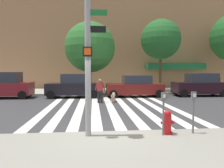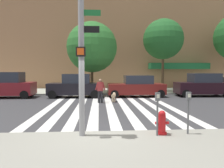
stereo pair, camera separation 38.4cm
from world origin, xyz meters
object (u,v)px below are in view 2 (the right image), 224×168
at_px(traffic_light_pole, 81,27).
at_px(pedestrian_dog_walker, 100,89).
at_px(parked_car_third_in_line, 136,87).
at_px(dog_on_leash, 114,96).
at_px(street_tree_nearest, 92,47).
at_px(fire_hydrant, 162,123).
at_px(pedestrian_bystander, 222,82).
at_px(parking_meter_second_along, 188,107).
at_px(street_tree_middle, 163,39).
at_px(parked_car_near_curb, 6,86).
at_px(parking_meter_third_along, 157,108).
at_px(parked_car_fourth_in_line, 202,85).
at_px(parked_car_behind_first, 75,86).

relative_size(traffic_light_pole, pedestrian_dog_walker, 3.54).
xyz_separation_m(parked_car_third_in_line, dog_on_leash, (-2.11, -2.76, -0.41)).
bearing_deg(dog_on_leash, street_tree_nearest, 108.21).
height_order(fire_hydrant, pedestrian_bystander, pedestrian_bystander).
height_order(traffic_light_pole, parking_meter_second_along, traffic_light_pole).
height_order(street_tree_nearest, dog_on_leash, street_tree_nearest).
relative_size(street_tree_middle, dog_on_leash, 7.08).
bearing_deg(traffic_light_pole, pedestrian_dog_walker, 85.42).
bearing_deg(pedestrian_bystander, traffic_light_pole, -133.44).
bearing_deg(pedestrian_dog_walker, parked_car_near_curb, 157.37).
relative_size(parked_car_near_curb, parked_car_third_in_line, 0.96).
height_order(street_tree_middle, pedestrian_dog_walker, street_tree_middle).
distance_m(parking_meter_third_along, parked_car_third_in_line, 11.02).
bearing_deg(parked_car_fourth_in_line, parked_car_near_curb, 179.99).
xyz_separation_m(parked_car_behind_first, pedestrian_dog_walker, (2.04, -3.17, 0.01)).
height_order(fire_hydrant, parking_meter_third_along, parking_meter_third_along).
height_order(parking_meter_third_along, parked_car_fourth_in_line, parked_car_fourth_in_line).
height_order(fire_hydrant, parked_car_fourth_in_line, parked_car_fourth_in_line).
xyz_separation_m(street_tree_nearest, dog_on_leash, (1.67, -5.09, -3.94)).
distance_m(parking_meter_third_along, parked_car_near_curb, 14.39).
bearing_deg(fire_hydrant, parked_car_behind_first, 110.19).
xyz_separation_m(traffic_light_pole, parked_car_fourth_in_line, (9.38, 10.83, -2.58)).
height_order(parked_car_fourth_in_line, pedestrian_bystander, parked_car_fourth_in_line).
distance_m(traffic_light_pole, parked_car_fourth_in_line, 14.56).
xyz_separation_m(fire_hydrant, parked_car_near_curb, (-9.54, 10.80, 0.46)).
xyz_separation_m(parking_meter_second_along, pedestrian_bystander, (9.29, 13.39, 0.05)).
bearing_deg(street_tree_middle, parking_meter_second_along, -104.07).
bearing_deg(fire_hydrant, traffic_light_pole, -179.19).
height_order(fire_hydrant, parked_car_behind_first, parked_car_behind_first).
xyz_separation_m(traffic_light_pole, street_tree_middle, (6.92, 14.12, 1.80)).
height_order(parked_car_behind_first, parked_car_third_in_line, parked_car_behind_first).
relative_size(parked_car_fourth_in_line, pedestrian_bystander, 2.70).
distance_m(street_tree_middle, pedestrian_dog_walker, 10.04).
xyz_separation_m(parked_car_third_in_line, street_tree_nearest, (-3.79, 2.33, 3.52)).
height_order(parking_meter_second_along, parking_meter_third_along, same).
distance_m(parked_car_fourth_in_line, pedestrian_bystander, 4.18).
bearing_deg(parking_meter_third_along, dog_on_leash, 95.55).
bearing_deg(pedestrian_dog_walker, parked_car_fourth_in_line, 19.88).
bearing_deg(parked_car_behind_first, parked_car_third_in_line, 0.01).
bearing_deg(dog_on_leash, parked_car_fourth_in_line, 19.42).
bearing_deg(parked_car_near_curb, fire_hydrant, -48.53).
xyz_separation_m(parked_car_behind_first, parked_car_third_in_line, (5.09, 0.00, -0.06)).
bearing_deg(pedestrian_dog_walker, parking_meter_third_along, -77.41).
xyz_separation_m(parking_meter_third_along, dog_on_leash, (-0.79, 8.18, -0.59)).
relative_size(traffic_light_pole, dog_on_leash, 5.72).
height_order(traffic_light_pole, fire_hydrant, traffic_light_pole).
relative_size(parking_meter_second_along, parked_car_near_curb, 0.30).
height_order(traffic_light_pole, pedestrian_bystander, traffic_light_pole).
relative_size(parking_meter_second_along, dog_on_leash, 1.34).
distance_m(parking_meter_second_along, street_tree_nearest, 14.03).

